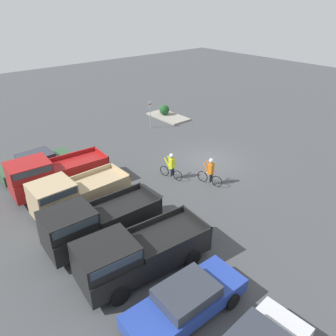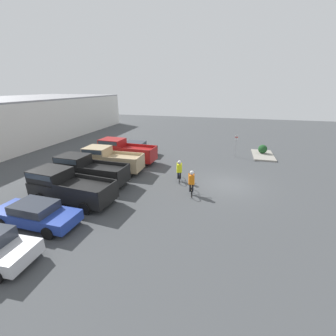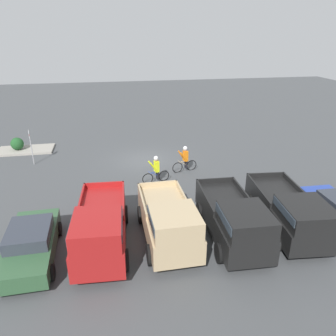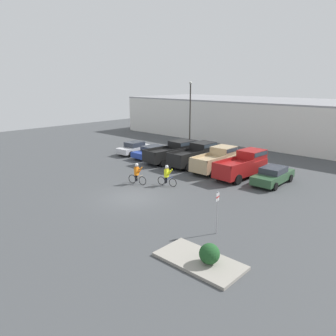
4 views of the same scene
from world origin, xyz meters
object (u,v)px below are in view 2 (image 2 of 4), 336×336
sedan_1 (36,214)px  pickup_truck_0 (67,186)px  cyclist_1 (192,182)px  pickup_truck_1 (88,170)px  cyclist_0 (179,170)px  pickup_truck_2 (110,159)px  fire_lane_sign (236,143)px  shrub (263,149)px  sedan_2 (135,148)px  pickup_truck_3 (124,151)px

sedan_1 → pickup_truck_0: pickup_truck_0 is taller
sedan_1 → cyclist_1: cyclist_1 is taller
pickup_truck_1 → cyclist_0: bearing=-70.5°
cyclist_1 → pickup_truck_1: bearing=91.9°
pickup_truck_2 → fire_lane_sign: size_ratio=2.05×
sedan_1 → pickup_truck_1: size_ratio=0.87×
pickup_truck_1 → shrub: pickup_truck_1 is taller
pickup_truck_1 → sedan_2: (8.38, -0.42, -0.42)m
cyclist_0 → shrub: size_ratio=1.81×
cyclist_1 → shrub: bearing=-27.4°
pickup_truck_3 → cyclist_1: (-5.34, -7.61, -0.27)m
pickup_truck_0 → pickup_truck_2: 5.55m
fire_lane_sign → shrub: (1.67, -2.96, -0.86)m
pickup_truck_0 → cyclist_0: size_ratio=3.35×
pickup_truck_1 → shrub: (11.92, -14.04, -0.51)m
cyclist_1 → fire_lane_sign: size_ratio=0.71×
cyclist_1 → sedan_1: bearing=128.1°
cyclist_1 → fire_lane_sign: (9.99, -3.09, 0.58)m
sedan_1 → pickup_truck_2: bearing=1.0°
sedan_1 → pickup_truck_0: 2.88m
sedan_2 → pickup_truck_2: bearing=179.2°
fire_lane_sign → pickup_truck_1: bearing=132.8°
pickup_truck_1 → sedan_1: bearing=-175.0°
pickup_truck_0 → shrub: 20.14m
pickup_truck_0 → pickup_truck_3: bearing=-0.7°
cyclist_1 → pickup_truck_2: bearing=71.8°
pickup_truck_3 → fire_lane_sign: fire_lane_sign is taller
pickup_truck_0 → shrub: pickup_truck_0 is taller
pickup_truck_0 → fire_lane_sign: fire_lane_sign is taller
shrub → pickup_truck_2: bearing=123.7°
sedan_1 → pickup_truck_2: 8.41m
cyclist_0 → cyclist_1: size_ratio=0.98×
sedan_2 → cyclist_0: size_ratio=2.71×
cyclist_0 → sedan_1: bearing=142.3°
pickup_truck_2 → fire_lane_sign: 13.09m
pickup_truck_0 → sedan_1: bearing=-175.7°
sedan_2 → cyclist_1: 11.10m
sedan_2 → cyclist_0: bearing=-133.9°
sedan_1 → fire_lane_sign: size_ratio=1.93×
pickup_truck_1 → cyclist_0: pickup_truck_1 is taller
cyclist_0 → cyclist_1: (-2.10, -1.32, 0.01)m
cyclist_0 → cyclist_1: bearing=-147.9°
pickup_truck_0 → pickup_truck_3: size_ratio=1.02×
sedan_1 → cyclist_0: 10.10m
fire_lane_sign → shrub: 3.50m
pickup_truck_2 → sedan_2: 5.62m
fire_lane_sign → pickup_truck_2: bearing=124.9°
pickup_truck_1 → pickup_truck_3: pickup_truck_3 is taller
sedan_1 → pickup_truck_1: (5.62, 0.49, 0.46)m
sedan_2 → fire_lane_sign: bearing=-80.0°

